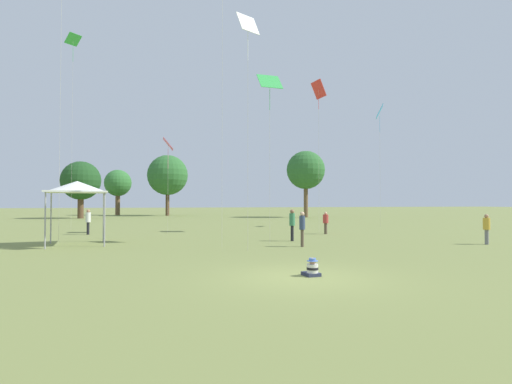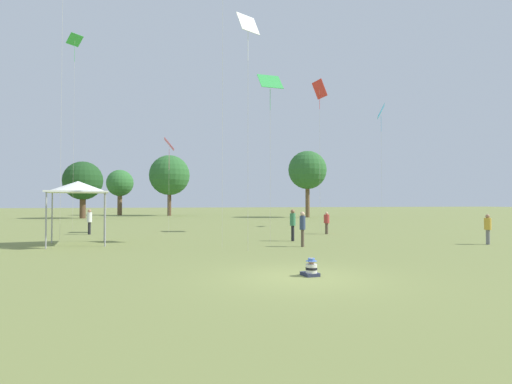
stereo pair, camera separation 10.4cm
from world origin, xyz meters
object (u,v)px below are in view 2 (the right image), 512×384
object	(u,v)px
kite_0	(75,47)
kite_4	(381,114)
kite_2	(248,30)
kite_8	(169,146)
distant_tree_3	(307,170)
seated_toddler	(311,269)
canopy_tent	(78,187)
person_standing_4	(327,221)
person_standing_0	(89,219)
person_standing_2	(303,225)
distant_tree_1	(120,183)
person_standing_5	(488,227)
kite_6	(270,84)
distant_tree_2	(83,181)
distant_tree_0	(169,175)
person_standing_3	(293,222)
kite_3	(320,92)

from	to	relation	value
kite_0	kite_4	world-z (taller)	kite_0
kite_2	kite_8	bearing A→B (deg)	124.14
kite_0	kite_8	xyz separation A→B (m)	(7.34, -5.36, -8.48)
distant_tree_3	seated_toddler	bearing A→B (deg)	-111.10
canopy_tent	kite_0	size ratio (longest dim) A/B	0.21
person_standing_4	kite_2	distance (m)	14.11
person_standing_0	distant_tree_3	distance (m)	35.92
person_standing_2	distant_tree_1	size ratio (longest dim) A/B	0.23
person_standing_5	kite_4	distance (m)	17.00
person_standing_0	kite_6	xyz separation A→B (m)	(10.33, -8.45, 7.51)
person_standing_5	distant_tree_2	xyz separation A→B (m)	(-26.43, 40.58, 4.11)
distant_tree_0	canopy_tent	bearing A→B (deg)	-97.57
canopy_tent	distant_tree_3	xyz separation A→B (m)	(24.85, 31.66, 3.80)
canopy_tent	distant_tree_2	xyz separation A→B (m)	(-5.84, 35.70, 2.09)
kite_2	distant_tree_3	world-z (taller)	kite_2
distant_tree_2	person_standing_2	bearing A→B (deg)	-66.89
person_standing_3	distant_tree_1	size ratio (longest dim) A/B	0.23
canopy_tent	person_standing_5	bearing A→B (deg)	-13.35
person_standing_5	distant_tree_1	size ratio (longest dim) A/B	0.21
person_standing_5	distant_tree_2	size ratio (longest dim) A/B	0.20
kite_2	kite_8	size ratio (longest dim) A/B	1.61
kite_4	kite_8	size ratio (longest dim) A/B	1.60
distant_tree_1	person_standing_2	bearing A→B (deg)	-75.76
kite_4	person_standing_0	bearing A→B (deg)	-9.94
person_standing_3	kite_3	size ratio (longest dim) A/B	0.16
person_standing_2	distant_tree_2	size ratio (longest dim) A/B	0.22
person_standing_3	kite_4	bearing A→B (deg)	118.58
person_standing_2	kite_0	world-z (taller)	kite_0
kite_3	kite_6	distance (m)	8.70
kite_2	kite_3	world-z (taller)	kite_3
kite_2	distant_tree_2	distance (m)	42.75
distant_tree_1	kite_0	bearing A→B (deg)	-90.64
distant_tree_0	kite_3	bearing A→B (deg)	-76.05
person_standing_5	distant_tree_2	world-z (taller)	distant_tree_2
seated_toddler	kite_2	size ratio (longest dim) A/B	0.05
kite_2	person_standing_3	bearing A→B (deg)	65.72
kite_6	kite_8	bearing A→B (deg)	162.31
person_standing_2	distant_tree_2	distance (m)	42.87
person_standing_0	canopy_tent	distance (m)	7.15
person_standing_5	distant_tree_1	distance (m)	57.77
person_standing_3	kite_6	bearing A→B (deg)	-73.58
person_standing_5	person_standing_3	bearing A→B (deg)	-88.92
person_standing_5	distant_tree_0	xyz separation A→B (m)	(-14.79, 48.47, 5.58)
person_standing_5	distant_tree_0	bearing A→B (deg)	-137.76
kite_8	distant_tree_2	world-z (taller)	distant_tree_2
person_standing_4	kite_8	xyz separation A→B (m)	(-10.51, 3.55, 5.31)
person_standing_4	person_standing_0	bearing A→B (deg)	17.78
person_standing_0	kite_3	size ratio (longest dim) A/B	0.15
seated_toddler	kite_4	size ratio (longest dim) A/B	0.05
seated_toddler	distant_tree_3	xyz separation A→B (m)	(16.43, 42.58, 6.54)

